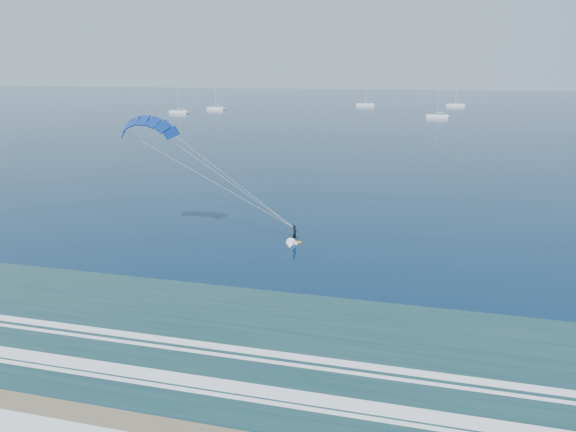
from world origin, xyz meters
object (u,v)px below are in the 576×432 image
(sailboat_1, at_px, (216,108))
(kitesurfer_rig, at_px, (221,176))
(sailboat_3, at_px, (437,116))
(sailboat_2, at_px, (365,105))
(sailboat_4, at_px, (455,105))
(sailboat_0, at_px, (179,112))

(sailboat_1, bearing_deg, kitesurfer_rig, -68.18)
(sailboat_3, bearing_deg, sailboat_2, 119.53)
(sailboat_1, height_order, sailboat_3, sailboat_3)
(sailboat_2, distance_m, sailboat_4, 43.60)
(sailboat_1, xyz_separation_m, sailboat_4, (105.12, 48.57, 0.00))
(sailboat_0, bearing_deg, sailboat_2, 41.42)
(sailboat_4, bearing_deg, sailboat_2, -169.94)
(sailboat_1, distance_m, sailboat_4, 115.80)
(sailboat_1, distance_m, sailboat_2, 74.46)
(sailboat_3, distance_m, sailboat_4, 65.56)
(sailboat_0, distance_m, sailboat_4, 132.78)
(sailboat_4, bearing_deg, sailboat_3, -99.30)
(sailboat_0, distance_m, sailboat_1, 22.44)
(sailboat_1, bearing_deg, sailboat_3, -9.68)
(sailboat_1, relative_size, sailboat_4, 0.93)
(sailboat_0, xyz_separation_m, sailboat_4, (113.11, 69.54, 0.01))
(sailboat_1, bearing_deg, sailboat_0, -110.87)
(kitesurfer_rig, height_order, sailboat_1, kitesurfer_rig)
(sailboat_0, bearing_deg, kitesurfer_rig, -62.99)
(sailboat_0, height_order, sailboat_2, sailboat_2)
(sailboat_2, xyz_separation_m, sailboat_4, (42.93, 7.62, 0.00))
(kitesurfer_rig, relative_size, sailboat_3, 1.66)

